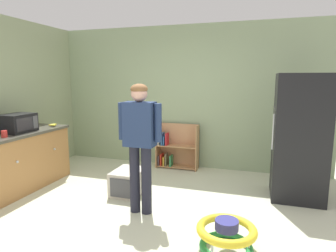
{
  "coord_description": "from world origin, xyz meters",
  "views": [
    {
      "loc": [
        1.29,
        -3.05,
        1.71
      ],
      "look_at": [
        0.16,
        0.55,
        1.08
      ],
      "focal_mm": 30.71,
      "sensor_mm": 36.0,
      "label": 1
    }
  ],
  "objects_px": {
    "banana_bunch": "(54,125)",
    "red_cup": "(4,134)",
    "baby_walker": "(226,235)",
    "pet_carrier": "(129,182)",
    "bookshelf": "(175,149)",
    "kitchen_counter": "(1,167)",
    "microwave": "(18,123)",
    "refrigerator": "(300,137)",
    "standing_person": "(140,137)"
  },
  "relations": [
    {
      "from": "banana_bunch",
      "to": "red_cup",
      "type": "xyz_separation_m",
      "value": [
        -0.03,
        -0.98,
        0.02
      ]
    },
    {
      "from": "baby_walker",
      "to": "pet_carrier",
      "type": "relative_size",
      "value": 1.09
    },
    {
      "from": "bookshelf",
      "to": "pet_carrier",
      "type": "distance_m",
      "value": 1.5
    },
    {
      "from": "bookshelf",
      "to": "banana_bunch",
      "type": "xyz_separation_m",
      "value": [
        -1.83,
        -1.17,
        0.56
      ]
    },
    {
      "from": "baby_walker",
      "to": "banana_bunch",
      "type": "xyz_separation_m",
      "value": [
        -3.08,
        1.33,
        0.77
      ]
    },
    {
      "from": "kitchen_counter",
      "to": "banana_bunch",
      "type": "relative_size",
      "value": 14.9
    },
    {
      "from": "microwave",
      "to": "red_cup",
      "type": "height_order",
      "value": "microwave"
    },
    {
      "from": "refrigerator",
      "to": "pet_carrier",
      "type": "bearing_deg",
      "value": -165.94
    },
    {
      "from": "kitchen_counter",
      "to": "red_cup",
      "type": "height_order",
      "value": "red_cup"
    },
    {
      "from": "pet_carrier",
      "to": "microwave",
      "type": "bearing_deg",
      "value": -169.52
    },
    {
      "from": "baby_walker",
      "to": "refrigerator",
      "type": "bearing_deg",
      "value": 63.2
    },
    {
      "from": "kitchen_counter",
      "to": "banana_bunch",
      "type": "xyz_separation_m",
      "value": [
        0.17,
        0.97,
        0.48
      ]
    },
    {
      "from": "refrigerator",
      "to": "microwave",
      "type": "xyz_separation_m",
      "value": [
        -4.06,
        -0.91,
        0.15
      ]
    },
    {
      "from": "standing_person",
      "to": "red_cup",
      "type": "xyz_separation_m",
      "value": [
        -1.97,
        -0.18,
        -0.05
      ]
    },
    {
      "from": "bookshelf",
      "to": "pet_carrier",
      "type": "relative_size",
      "value": 1.54
    },
    {
      "from": "bookshelf",
      "to": "standing_person",
      "type": "height_order",
      "value": "standing_person"
    },
    {
      "from": "pet_carrier",
      "to": "red_cup",
      "type": "bearing_deg",
      "value": -156.07
    },
    {
      "from": "banana_bunch",
      "to": "kitchen_counter",
      "type": "bearing_deg",
      "value": -99.74
    },
    {
      "from": "kitchen_counter",
      "to": "bookshelf",
      "type": "bearing_deg",
      "value": 46.95
    },
    {
      "from": "baby_walker",
      "to": "microwave",
      "type": "bearing_deg",
      "value": 167.46
    },
    {
      "from": "bookshelf",
      "to": "microwave",
      "type": "xyz_separation_m",
      "value": [
        -1.99,
        -1.77,
        0.67
      ]
    },
    {
      "from": "microwave",
      "to": "red_cup",
      "type": "distance_m",
      "value": 0.41
    },
    {
      "from": "banana_bunch",
      "to": "pet_carrier",
      "type": "bearing_deg",
      "value": -10.96
    },
    {
      "from": "pet_carrier",
      "to": "banana_bunch",
      "type": "bearing_deg",
      "value": 169.04
    },
    {
      "from": "microwave",
      "to": "red_cup",
      "type": "xyz_separation_m",
      "value": [
        0.13,
        -0.38,
        -0.09
      ]
    },
    {
      "from": "refrigerator",
      "to": "bookshelf",
      "type": "xyz_separation_m",
      "value": [
        -2.08,
        0.87,
        -0.52
      ]
    },
    {
      "from": "bookshelf",
      "to": "banana_bunch",
      "type": "height_order",
      "value": "banana_bunch"
    },
    {
      "from": "pet_carrier",
      "to": "red_cup",
      "type": "distance_m",
      "value": 1.86
    },
    {
      "from": "standing_person",
      "to": "banana_bunch",
      "type": "xyz_separation_m",
      "value": [
        -1.94,
        0.81,
        -0.07
      ]
    },
    {
      "from": "standing_person",
      "to": "baby_walker",
      "type": "relative_size",
      "value": 2.73
    },
    {
      "from": "baby_walker",
      "to": "red_cup",
      "type": "height_order",
      "value": "red_cup"
    },
    {
      "from": "baby_walker",
      "to": "banana_bunch",
      "type": "bearing_deg",
      "value": 156.69
    },
    {
      "from": "microwave",
      "to": "refrigerator",
      "type": "bearing_deg",
      "value": 12.59
    },
    {
      "from": "kitchen_counter",
      "to": "red_cup",
      "type": "bearing_deg",
      "value": -5.52
    },
    {
      "from": "pet_carrier",
      "to": "banana_bunch",
      "type": "relative_size",
      "value": 3.49
    },
    {
      "from": "kitchen_counter",
      "to": "microwave",
      "type": "height_order",
      "value": "microwave"
    },
    {
      "from": "bookshelf",
      "to": "standing_person",
      "type": "xyz_separation_m",
      "value": [
        0.11,
        -1.97,
        0.63
      ]
    },
    {
      "from": "microwave",
      "to": "banana_bunch",
      "type": "bearing_deg",
      "value": 75.33
    },
    {
      "from": "refrigerator",
      "to": "pet_carrier",
      "type": "height_order",
      "value": "refrigerator"
    },
    {
      "from": "kitchen_counter",
      "to": "standing_person",
      "type": "bearing_deg",
      "value": 4.44
    },
    {
      "from": "kitchen_counter",
      "to": "baby_walker",
      "type": "bearing_deg",
      "value": -6.28
    },
    {
      "from": "bookshelf",
      "to": "standing_person",
      "type": "relative_size",
      "value": 0.52
    },
    {
      "from": "standing_person",
      "to": "pet_carrier",
      "type": "relative_size",
      "value": 2.99
    },
    {
      "from": "bookshelf",
      "to": "pet_carrier",
      "type": "bearing_deg",
      "value": -101.72
    },
    {
      "from": "kitchen_counter",
      "to": "pet_carrier",
      "type": "height_order",
      "value": "kitchen_counter"
    },
    {
      "from": "kitchen_counter",
      "to": "bookshelf",
      "type": "height_order",
      "value": "kitchen_counter"
    },
    {
      "from": "baby_walker",
      "to": "microwave",
      "type": "xyz_separation_m",
      "value": [
        -3.24,
        0.72,
        0.88
      ]
    },
    {
      "from": "standing_person",
      "to": "microwave",
      "type": "distance_m",
      "value": 2.11
    },
    {
      "from": "kitchen_counter",
      "to": "standing_person",
      "type": "distance_m",
      "value": 2.18
    },
    {
      "from": "baby_walker",
      "to": "standing_person",
      "type": "bearing_deg",
      "value": 155.48
    }
  ]
}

